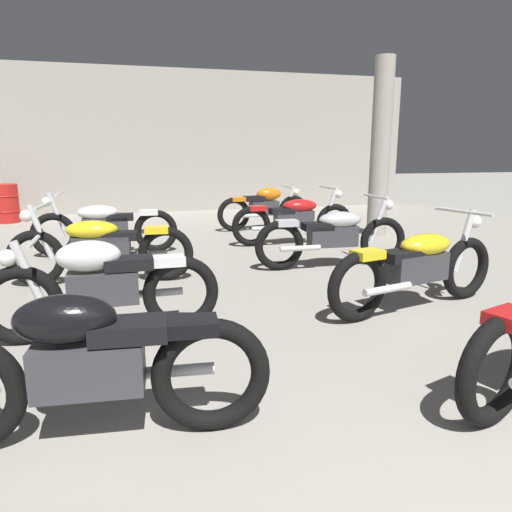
# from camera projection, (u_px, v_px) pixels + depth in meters

# --- Properties ---
(back_wall) EXTENTS (12.99, 0.24, 3.60)m
(back_wall) POSITION_uv_depth(u_px,v_px,m) (173.00, 142.00, 12.23)
(back_wall) COLOR #9E998E
(back_wall) RESTS_ON ground
(support_pillar) EXTENTS (0.36, 0.36, 3.20)m
(support_pillar) POSITION_uv_depth(u_px,v_px,m) (380.00, 149.00, 8.60)
(support_pillar) COLOR #9E998E
(support_pillar) RESTS_ON ground
(motorcycle_left_row_1) EXTENTS (1.97, 0.48, 0.88)m
(motorcycle_left_row_1) POSITION_uv_depth(u_px,v_px,m) (87.00, 363.00, 2.51)
(motorcycle_left_row_1) COLOR black
(motorcycle_left_row_1) RESTS_ON ground
(motorcycle_left_row_2) EXTENTS (1.97, 0.48, 0.88)m
(motorcycle_left_row_2) POSITION_uv_depth(u_px,v_px,m) (102.00, 285.00, 3.98)
(motorcycle_left_row_2) COLOR black
(motorcycle_left_row_2) RESTS_ON ground
(motorcycle_left_row_3) EXTENTS (2.17, 0.68, 0.97)m
(motorcycle_left_row_3) POSITION_uv_depth(u_px,v_px,m) (100.00, 246.00, 5.62)
(motorcycle_left_row_3) COLOR black
(motorcycle_left_row_3) RESTS_ON ground
(motorcycle_left_row_4) EXTENTS (2.17, 0.68, 0.97)m
(motorcycle_left_row_4) POSITION_uv_depth(u_px,v_px,m) (105.00, 225.00, 7.20)
(motorcycle_left_row_4) COLOR black
(motorcycle_left_row_4) RESTS_ON ground
(motorcycle_right_row_2) EXTENTS (2.14, 0.82, 0.97)m
(motorcycle_right_row_2) POSITION_uv_depth(u_px,v_px,m) (418.00, 265.00, 4.69)
(motorcycle_right_row_2) COLOR black
(motorcycle_right_row_2) RESTS_ON ground
(motorcycle_right_row_3) EXTENTS (2.17, 0.68, 0.97)m
(motorcycle_right_row_3) POSITION_uv_depth(u_px,v_px,m) (334.00, 235.00, 6.40)
(motorcycle_right_row_3) COLOR black
(motorcycle_right_row_3) RESTS_ON ground
(motorcycle_right_row_4) EXTENTS (2.17, 0.68, 0.97)m
(motorcycle_right_row_4) POSITION_uv_depth(u_px,v_px,m) (295.00, 218.00, 8.03)
(motorcycle_right_row_4) COLOR black
(motorcycle_right_row_4) RESTS_ON ground
(motorcycle_right_row_5) EXTENTS (1.97, 0.52, 0.88)m
(motorcycle_right_row_5) POSITION_uv_depth(u_px,v_px,m) (265.00, 207.00, 9.53)
(motorcycle_right_row_5) COLOR black
(motorcycle_right_row_5) RESTS_ON ground
(oil_drum) EXTENTS (0.59, 0.59, 0.85)m
(oil_drum) POSITION_uv_depth(u_px,v_px,m) (5.00, 203.00, 10.46)
(oil_drum) COLOR red
(oil_drum) RESTS_ON ground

